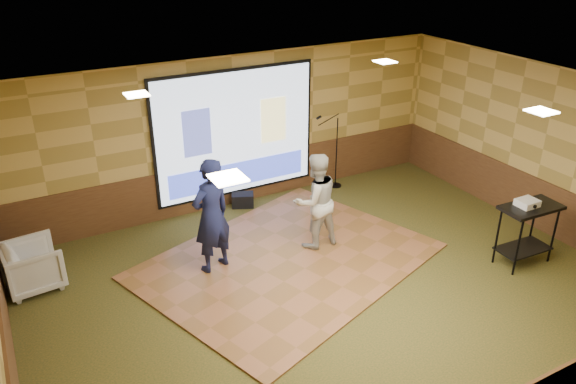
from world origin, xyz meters
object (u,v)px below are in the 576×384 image
av_table (528,222)px  mic_stand (334,165)px  player_left (211,216)px  projector (527,203)px  projector_screen (236,134)px  dance_floor (288,261)px  player_right (315,201)px  banquet_chair (33,266)px  duffel_bag (243,200)px

av_table → mic_stand: (-1.15, 4.06, -0.26)m
player_left → mic_stand: size_ratio=1.16×
av_table → projector: (-0.07, 0.04, 0.35)m
projector_screen → av_table: projector_screen is taller
projector → projector_screen: bearing=127.6°
dance_floor → player_right: player_right is taller
banquet_chair → av_table: bearing=-119.1°
player_left → player_right: 1.84m
mic_stand → av_table: bearing=-85.4°
player_left → av_table: size_ratio=1.82×
projector_screen → av_table: (3.26, -4.33, -0.72)m
player_right → duffel_bag: 2.21m
duffel_bag → banquet_chair: bearing=-166.2°
player_left → duffel_bag: bearing=-143.7°
dance_floor → player_left: size_ratio=2.38×
av_table → duffel_bag: 5.31m
av_table → projector: bearing=148.4°
banquet_chair → player_right: bearing=-108.7°
mic_stand → duffel_bag: bearing=166.6°
player_right → projector: player_right is taller
player_right → mic_stand: 2.58m
dance_floor → player_right: 1.12m
mic_stand → duffel_bag: mic_stand is taller
projector_screen → player_right: projector_screen is taller
dance_floor → av_table: bearing=-28.7°
player_right → mic_stand: player_right is taller
player_right → dance_floor: bearing=18.2°
projector_screen → duffel_bag: size_ratio=7.64×
projector_screen → player_left: projector_screen is taller
mic_stand → banquet_chair: (-6.12, -0.90, -0.12)m
player_left → banquet_chair: player_left is taller
projector_screen → player_right: bearing=-77.9°
player_left → mic_stand: 3.94m
player_right → duffel_bag: (-0.47, 2.03, -0.75)m
mic_stand → projector: bearing=-86.1°
projector → duffel_bag: 5.29m
player_right → duffel_bag: size_ratio=3.95×
projector_screen → av_table: bearing=-53.0°
projector → banquet_chair: size_ratio=0.40×
mic_stand → player_left: bearing=-163.9°
dance_floor → projector: 4.01m
projector → duffel_bag: bearing=128.8°
projector_screen → dance_floor: (-0.19, -2.44, -1.46)m
projector → duffel_bag: projector is taller
dance_floor → banquet_chair: bearing=161.6°
banquet_chair → duffel_bag: size_ratio=1.91×
av_table → duffel_bag: (-3.26, 4.14, -0.62)m
mic_stand → duffel_bag: 2.15m
projector → mic_stand: bearing=106.0°
player_right → av_table: (2.79, -2.11, -0.13)m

